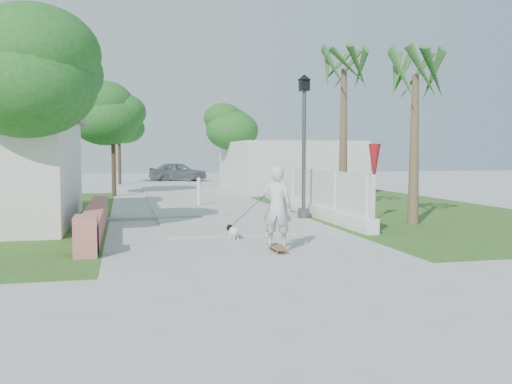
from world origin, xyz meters
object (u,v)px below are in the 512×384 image
object	(u,v)px
bollard	(199,191)
dog	(233,231)
parked_car	(178,172)
patio_umbrella	(374,164)
street_lamp	(304,140)
skateboarder	(259,210)

from	to	relation	value
bollard	dog	xyz separation A→B (m)	(-0.26, -8.30, -0.39)
dog	parked_car	distance (m)	27.29
bollard	parked_car	bearing A→B (deg)	86.98
patio_umbrella	street_lamp	bearing A→B (deg)	152.24
street_lamp	bollard	distance (m)	5.56
patio_umbrella	skateboarder	distance (m)	6.13
skateboarder	dog	bearing A→B (deg)	-51.40
bollard	parked_car	xyz separation A→B (m)	(1.00, 18.96, 0.10)
bollard	skateboarder	world-z (taller)	skateboarder
street_lamp	bollard	world-z (taller)	street_lamp
patio_umbrella	parked_car	size ratio (longest dim) A/B	0.57
bollard	dog	size ratio (longest dim) A/B	2.23
street_lamp	patio_umbrella	bearing A→B (deg)	-27.76
bollard	patio_umbrella	xyz separation A→B (m)	(4.60, -5.50, 1.10)
patio_umbrella	parked_car	world-z (taller)	patio_umbrella
parked_car	dog	bearing A→B (deg)	168.29
skateboarder	parked_car	size ratio (longest dim) A/B	0.60
street_lamp	patio_umbrella	xyz separation A→B (m)	(1.90, -1.00, -0.74)
patio_umbrella	dog	xyz separation A→B (m)	(-4.86, -2.80, -1.49)
skateboarder	patio_umbrella	bearing A→B (deg)	-114.92
bollard	skateboarder	bearing A→B (deg)	-89.55
bollard	skateboarder	xyz separation A→B (m)	(0.07, -9.54, 0.22)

